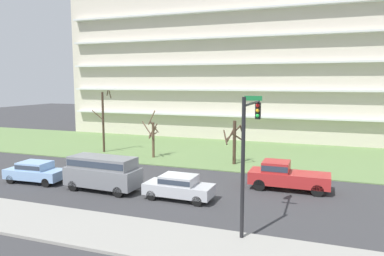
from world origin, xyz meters
name	(u,v)px	position (x,y,z in m)	size (l,w,h in m)	color
ground	(171,189)	(0.00, 0.00, 0.00)	(160.00, 160.00, 0.00)	#38383A
sidewalk_curb_near	(108,231)	(0.00, -8.00, 0.07)	(80.00, 4.00, 0.15)	#99968E
grass_lawn_strip	(223,152)	(0.00, 14.00, 0.04)	(80.00, 16.00, 0.08)	#66844C
apartment_building	(251,66)	(0.00, 28.15, 9.66)	(49.94, 13.25, 19.32)	beige
tree_far_left	(103,120)	(-11.84, 9.67, 3.47)	(1.99, 2.00, 6.60)	#423023
tree_left	(153,136)	(-5.78, 8.93, 2.16)	(1.68, 1.65, 4.65)	brown
tree_center	(234,140)	(2.39, 8.75, 2.22)	(2.02, 2.07, 3.99)	#423023
van_gray_near_left	(103,171)	(-4.24, -2.00, 1.40)	(5.28, 2.22, 2.36)	slate
sedan_blue_center_left	(35,171)	(-10.09, -2.00, 0.87)	(4.50, 2.05, 1.57)	#8CB2E0
pickup_red_center_right	(286,175)	(7.52, 2.50, 1.02)	(5.41, 2.02, 1.95)	#B22828
sedan_silver_near_right	(179,186)	(1.38, -2.00, 0.87)	(4.44, 1.89, 1.57)	#B7BABF
traffic_signal_mast	(249,142)	(6.43, -5.32, 4.52)	(0.90, 4.14, 6.75)	black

